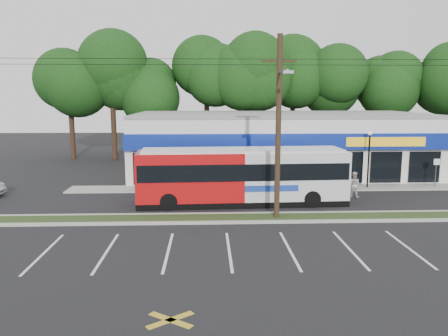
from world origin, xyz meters
The scene contains 14 objects.
ground centered at (0.00, 0.00, 0.00)m, with size 120.00×120.00×0.00m, color black.
grass_strip centered at (0.00, 1.00, 0.06)m, with size 40.00×1.60×0.12m, color #253515.
curb_south centered at (0.00, 0.15, 0.07)m, with size 40.00×0.25×0.14m, color #9E9E93.
curb_north centered at (0.00, 1.85, 0.07)m, with size 40.00×0.25×0.14m, color #9E9E93.
sidewalk centered at (5.00, 9.00, 0.05)m, with size 32.00×2.20×0.10m, color #9E9E93.
strip_mall centered at (5.50, 15.91, 2.65)m, with size 25.00×12.55×5.30m.
utility_pole centered at (2.83, 0.93, 5.41)m, with size 50.00×2.77×10.00m.
lamp_post centered at (11.00, 8.80, 2.67)m, with size 0.30×0.30×4.25m.
sign_post centered at (16.00, 8.57, 1.56)m, with size 0.45×0.10×2.23m.
tree_line centered at (4.00, 26.00, 8.42)m, with size 46.76×6.76×11.83m.
metrobus centered at (1.35, 4.50, 1.87)m, with size 13.24×3.35×3.53m.
car_dark centered at (5.04, 7.97, 0.81)m, with size 1.91×4.75×1.62m, color black.
pedestrian_a centered at (2.00, 8.50, 0.83)m, with size 0.60×0.40×1.65m, color beige.
pedestrian_b centered at (9.00, 6.00, 0.88)m, with size 0.85×0.66×1.75m, color beige.
Camera 1 is at (-0.84, -22.46, 6.78)m, focal length 35.00 mm.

